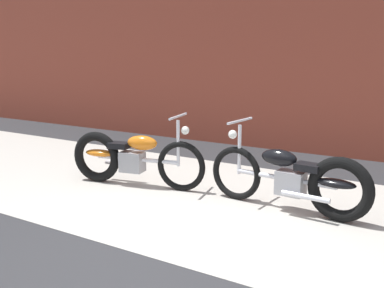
{
  "coord_description": "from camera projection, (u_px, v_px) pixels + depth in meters",
  "views": [
    {
      "loc": [
        2.3,
        -2.95,
        1.81
      ],
      "look_at": [
        -0.4,
        1.45,
        0.75
      ],
      "focal_mm": 41.11,
      "sensor_mm": 36.0,
      "label": 1
    }
  ],
  "objects": [
    {
      "name": "ground_plane",
      "position": [
        147.0,
        256.0,
        4.0
      ],
      "size": [
        80.0,
        80.0,
        0.0
      ],
      "primitive_type": "plane",
      "color": "#2D2D30"
    },
    {
      "name": "sidewalk_slab",
      "position": [
        232.0,
        202.0,
        5.46
      ],
      "size": [
        36.0,
        3.5,
        0.01
      ],
      "primitive_type": "cube",
      "color": "#B2ADA3",
      "rests_on": "ground"
    },
    {
      "name": "motorcycle_black",
      "position": [
        297.0,
        179.0,
        5.04
      ],
      "size": [
        2.01,
        0.58,
        1.03
      ],
      "rotation": [
        0.0,
        0.0,
        3.07
      ],
      "color": "black",
      "rests_on": "ground"
    },
    {
      "name": "motorcycle_orange",
      "position": [
        127.0,
        157.0,
        6.12
      ],
      "size": [
        1.98,
        0.68,
        1.03
      ],
      "rotation": [
        0.0,
        0.0,
        0.2
      ],
      "color": "black",
      "rests_on": "ground"
    },
    {
      "name": "brick_building_wall",
      "position": [
        320.0,
        29.0,
        7.89
      ],
      "size": [
        36.0,
        0.5,
        4.51
      ],
      "primitive_type": "cube",
      "color": "brown",
      "rests_on": "ground"
    }
  ]
}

